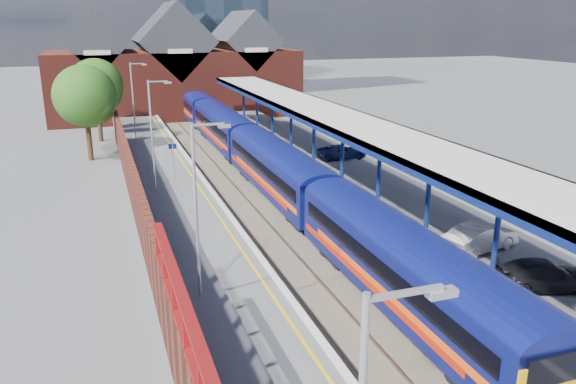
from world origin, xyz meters
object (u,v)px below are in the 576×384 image
train (247,143)px  platform_sign (173,155)px  parked_car_blue (342,152)px  parked_car_silver (481,237)px  parked_car_dark (544,275)px  lamp_post_c (154,128)px  lamp_post_d (134,97)px  lamp_post_b (199,201)px

train → platform_sign: (-6.49, -4.66, 0.57)m
platform_sign → parked_car_blue: platform_sign is taller
parked_car_silver → parked_car_dark: parked_car_silver is taller
lamp_post_c → lamp_post_d: same height
parked_car_blue → lamp_post_c: bearing=109.4°
train → parked_car_blue: 7.65m
lamp_post_d → platform_sign: size_ratio=2.80×
platform_sign → parked_car_dark: size_ratio=0.61×
lamp_post_b → parked_car_dark: 14.25m
parked_car_dark → parked_car_blue: bearing=13.5°
parked_car_dark → train: bearing=28.9°
platform_sign → parked_car_blue: bearing=7.0°
lamp_post_d → platform_sign: bearing=-84.4°
lamp_post_b → lamp_post_c: (0.00, 16.00, 0.00)m
lamp_post_b → parked_car_dark: bearing=-15.8°
platform_sign → parked_car_silver: 21.33m
lamp_post_c → parked_car_blue: (14.86, 3.65, -3.45)m
platform_sign → lamp_post_d: bearing=95.6°
lamp_post_d → train: bearing=-49.9°
train → lamp_post_b: size_ratio=9.42×
parked_car_silver → parked_car_blue: (1.47, 19.24, -0.12)m
lamp_post_b → lamp_post_d: (0.00, 32.00, 0.00)m
lamp_post_c → parked_car_silver: bearing=-49.3°
train → lamp_post_d: bearing=130.1°
parked_car_silver → parked_car_dark: size_ratio=0.97×
lamp_post_d → parked_car_dark: 38.33m
lamp_post_d → parked_car_blue: lamp_post_d is taller
lamp_post_c → lamp_post_b: bearing=-90.0°
train → lamp_post_b: bearing=-109.1°
platform_sign → parked_car_blue: (13.50, 1.65, -1.14)m
train → lamp_post_c: (-7.86, -6.66, 2.87)m
lamp_post_b → parked_car_dark: size_ratio=1.70×
lamp_post_c → lamp_post_d: size_ratio=1.00×
parked_car_blue → platform_sign: bearing=102.5°
lamp_post_d → parked_car_silver: lamp_post_d is taller
parked_car_silver → lamp_post_b: bearing=78.7°
train → lamp_post_c: size_ratio=9.42×
lamp_post_b → platform_sign: bearing=85.7°
platform_sign → lamp_post_c: bearing=-124.3°
parked_car_silver → parked_car_dark: 4.20m
parked_car_silver → lamp_post_d: bearing=9.9°
lamp_post_b → parked_car_silver: 13.80m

